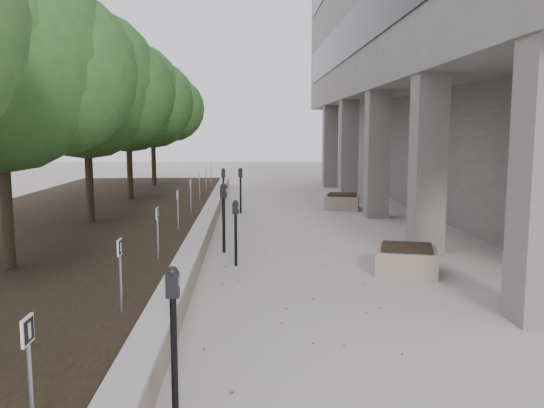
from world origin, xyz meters
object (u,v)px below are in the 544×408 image
object	(u,v)px
parking_meter_1	(174,341)
planter_back	(342,201)
crabapple_tree_2	(0,107)
parking_meter_4	(241,191)
parking_meter_5	(224,191)
crabapple_tree_5	(153,123)
parking_meter_2	(236,233)
planter_front	(406,259)
crabapple_tree_4	(128,120)
crabapple_tree_3	(87,116)
parking_meter_3	(224,218)

from	to	relation	value
parking_meter_1	planter_back	bearing A→B (deg)	76.75
crabapple_tree_2	parking_meter_4	xyz separation A→B (m)	(3.86, 9.02, -2.35)
parking_meter_5	parking_meter_1	bearing A→B (deg)	-84.89
crabapple_tree_2	planter_back	world-z (taller)	crabapple_tree_2
crabapple_tree_5	parking_meter_2	bearing A→B (deg)	-74.01
crabapple_tree_5	planter_back	bearing A→B (deg)	-34.39
crabapple_tree_5	parking_meter_1	world-z (taller)	crabapple_tree_5
parking_meter_2	planter_front	bearing A→B (deg)	0.18
parking_meter_2	parking_meter_1	bearing A→B (deg)	-81.94
crabapple_tree_5	planter_back	xyz separation A→B (m)	(7.44, -5.09, -2.85)
crabapple_tree_4	parking_meter_1	xyz separation A→B (m)	(3.37, -14.40, -2.39)
crabapple_tree_4	crabapple_tree_5	world-z (taller)	same
crabapple_tree_3	crabapple_tree_4	world-z (taller)	same
crabapple_tree_4	parking_meter_5	world-z (taller)	crabapple_tree_4
crabapple_tree_3	planter_back	size ratio (longest dim) A/B	4.63
crabapple_tree_3	crabapple_tree_4	size ratio (longest dim) A/B	1.00
crabapple_tree_5	parking_meter_4	xyz separation A→B (m)	(3.86, -5.98, -2.35)
crabapple_tree_3	crabapple_tree_4	distance (m)	5.00
crabapple_tree_3	parking_meter_4	distance (m)	6.05
crabapple_tree_2	parking_meter_5	size ratio (longest dim) A/B	3.55
crabapple_tree_4	parking_meter_5	xyz separation A→B (m)	(3.29, -1.03, -2.35)
crabapple_tree_5	parking_meter_2	distance (m)	14.16
crabapple_tree_5	planter_front	xyz separation A→B (m)	(7.15, -14.14, -2.85)
parking_meter_1	crabapple_tree_4	bearing A→B (deg)	105.80
parking_meter_3	parking_meter_4	xyz separation A→B (m)	(0.31, 6.16, -0.02)
planter_back	parking_meter_4	bearing A→B (deg)	-166.12
crabapple_tree_5	crabapple_tree_2	bearing A→B (deg)	-90.00
crabapple_tree_2	crabapple_tree_3	size ratio (longest dim) A/B	1.00
planter_back	parking_meter_5	bearing A→B (deg)	-167.27
planter_front	parking_meter_5	bearing A→B (deg)	115.47
crabapple_tree_3	parking_meter_2	xyz separation A→B (m)	(3.84, -3.41, -2.44)
crabapple_tree_4	parking_meter_3	bearing A→B (deg)	-63.57
parking_meter_4	planter_back	xyz separation A→B (m)	(3.59, 0.89, -0.49)
crabapple_tree_4	parking_meter_4	size ratio (longest dim) A/B	3.55
parking_meter_3	planter_back	bearing A→B (deg)	78.12
parking_meter_4	planter_front	distance (m)	8.81
parking_meter_4	crabapple_tree_4	bearing A→B (deg)	-179.14
crabapple_tree_2	parking_meter_1	distance (m)	6.04
crabapple_tree_3	parking_meter_1	size ratio (longest dim) A/B	3.72
crabapple_tree_4	parking_meter_3	distance (m)	8.30
parking_meter_2	parking_meter_4	bearing A→B (deg)	102.44
crabapple_tree_4	parking_meter_2	distance (m)	9.56
planter_back	parking_meter_1	bearing A→B (deg)	-105.88
parking_meter_2	planter_back	distance (m)	9.07
crabapple_tree_3	parking_meter_1	world-z (taller)	crabapple_tree_3
crabapple_tree_2	crabapple_tree_4	world-z (taller)	same
crabapple_tree_5	planter_back	world-z (taller)	crabapple_tree_5
crabapple_tree_2	parking_meter_1	xyz separation A→B (m)	(3.37, -4.40, -2.39)
parking_meter_2	parking_meter_4	size ratio (longest dim) A/B	0.88
parking_meter_3	crabapple_tree_5	bearing A→B (deg)	123.36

